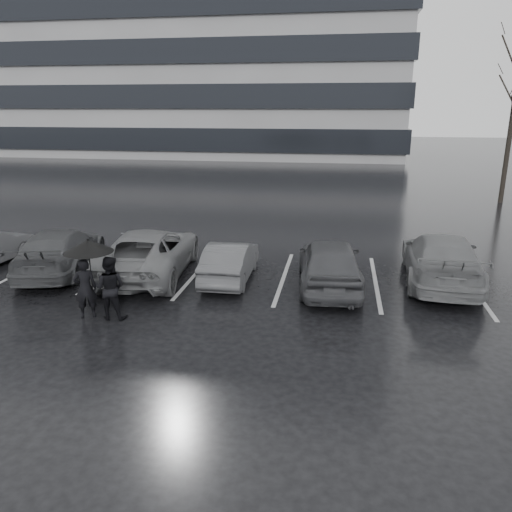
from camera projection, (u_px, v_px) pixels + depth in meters
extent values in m
plane|color=black|center=(251.00, 306.00, 13.30)|extent=(160.00, 160.00, 0.00)
cube|color=gray|center=(137.00, 27.00, 58.09)|extent=(60.00, 25.00, 28.00)
cube|color=black|center=(144.00, 132.00, 61.55)|extent=(60.60, 25.60, 2.20)
cube|color=black|center=(142.00, 98.00, 60.39)|extent=(60.60, 25.60, 2.20)
cube|color=black|center=(140.00, 63.00, 59.24)|extent=(60.60, 25.60, 2.20)
cube|color=black|center=(137.00, 27.00, 58.09)|extent=(60.60, 25.60, 2.20)
imported|color=black|center=(330.00, 263.00, 14.50)|extent=(2.11, 4.48, 1.48)
imported|color=#2D2D30|center=(230.00, 261.00, 15.21)|extent=(1.34, 3.62, 1.18)
imported|color=#4C4C4F|center=(149.00, 252.00, 15.63)|extent=(2.90, 5.46, 1.46)
imported|color=black|center=(60.00, 250.00, 15.95)|extent=(2.95, 5.08, 1.38)
imported|color=#4C4C4F|center=(441.00, 259.00, 14.92)|extent=(2.43, 5.25, 1.48)
imported|color=black|center=(85.00, 288.00, 12.41)|extent=(0.67, 0.59, 1.54)
imported|color=black|center=(110.00, 288.00, 12.34)|extent=(0.80, 0.63, 1.62)
cylinder|color=black|center=(92.00, 284.00, 12.41)|extent=(0.03, 0.03, 1.74)
cone|color=black|center=(88.00, 246.00, 12.13)|extent=(1.20, 1.20, 0.31)
sphere|color=black|center=(88.00, 240.00, 12.08)|extent=(0.05, 0.05, 0.05)
cube|color=#ACACAE|center=(38.00, 263.00, 16.90)|extent=(0.12, 5.00, 0.00)
cube|color=#ACACAE|center=(115.00, 268.00, 16.46)|extent=(0.12, 5.00, 0.00)
cube|color=#ACACAE|center=(197.00, 272.00, 16.01)|extent=(0.12, 5.00, 0.00)
cube|color=#ACACAE|center=(284.00, 277.00, 15.56)|extent=(0.12, 5.00, 0.00)
cube|color=#ACACAE|center=(375.00, 282.00, 15.12)|extent=(0.12, 5.00, 0.00)
cube|color=#ACACAE|center=(473.00, 287.00, 14.67)|extent=(0.12, 5.00, 0.00)
cylinder|color=black|center=(511.00, 123.00, 26.37)|extent=(0.26, 0.26, 8.50)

